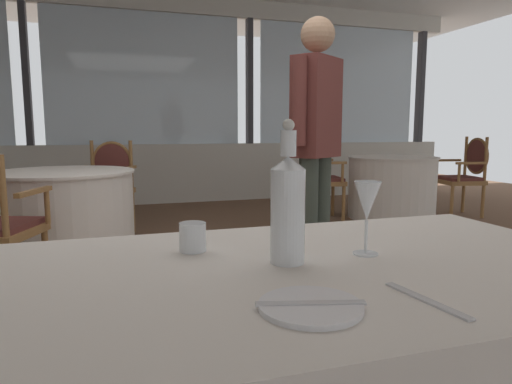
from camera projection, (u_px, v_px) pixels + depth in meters
name	position (u px, v px, depth m)	size (l,w,h in m)	color
ground_plane	(204.00, 308.00, 2.70)	(14.03, 14.03, 0.00)	brown
window_wall_far	(147.00, 122.00, 6.37)	(9.62, 0.14, 2.91)	beige
side_plate	(311.00, 306.00, 0.80)	(0.19, 0.19, 0.01)	white
butter_knife	(311.00, 303.00, 0.80)	(0.20, 0.02, 0.00)	silver
dinner_fork	(426.00, 300.00, 0.84)	(0.20, 0.02, 0.00)	silver
water_bottle	(288.00, 206.00, 1.07)	(0.08, 0.08, 0.34)	white
wine_glass	(367.00, 203.00, 1.14)	(0.07, 0.07, 0.19)	white
water_tumbler	(193.00, 237.00, 1.19)	(0.07, 0.07, 0.08)	white
background_table_0	(392.00, 187.00, 5.45)	(1.05, 1.05, 0.73)	white
dining_chair_0_0	(315.00, 171.00, 5.29)	(0.53, 0.59, 1.00)	olive
dining_chair_0_1	(466.00, 170.00, 5.56)	(0.53, 0.59, 0.97)	olive
background_table_1	(64.00, 217.00, 3.58)	(1.10, 1.10, 0.73)	white
dining_chair_1_1	(108.00, 180.00, 4.52)	(0.63, 0.59, 0.94)	olive
diner_person_0	(316.00, 134.00, 3.02)	(0.45, 0.37, 1.78)	#424C42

